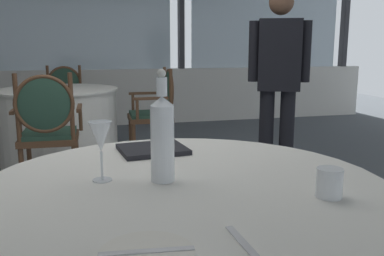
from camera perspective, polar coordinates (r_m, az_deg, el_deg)
ground_plane at (r=2.89m, az=-11.96°, el=-13.73°), size 13.49×13.49×0.00m
window_wall_far at (r=6.53m, az=-14.00°, el=9.62°), size 9.20×0.14×2.68m
side_plate at (r=0.93m, az=-6.11°, el=-16.52°), size 0.21×0.21×0.01m
butter_knife at (r=0.93m, az=-6.12°, el=-16.24°), size 0.20×0.04×0.00m
dinner_fork at (r=0.98m, az=7.27°, el=-15.47°), size 0.02×0.21×0.00m
water_bottle at (r=1.37m, az=-4.02°, el=-1.12°), size 0.08×0.08×0.37m
wine_glass at (r=1.40m, az=-12.23°, el=-1.34°), size 0.08×0.08×0.20m
water_tumbler at (r=1.31m, az=18.04°, el=-7.03°), size 0.08×0.08×0.09m
menu_book at (r=1.78m, az=-5.32°, el=-2.88°), size 0.29×0.26×0.02m
background_table_0 at (r=4.64m, az=-17.50°, el=0.38°), size 1.24×1.24×0.76m
dining_chair_0_0 at (r=5.65m, az=-16.81°, el=3.99°), size 0.55×0.48×0.95m
dining_chair_0_2 at (r=3.58m, az=-18.92°, el=0.47°), size 0.55×0.48×1.00m
dining_chair_0_3 at (r=4.65m, az=-4.60°, el=3.03°), size 0.48×0.55×0.97m
diner_person_0 at (r=3.79m, az=11.60°, el=7.01°), size 0.50×0.32×1.67m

